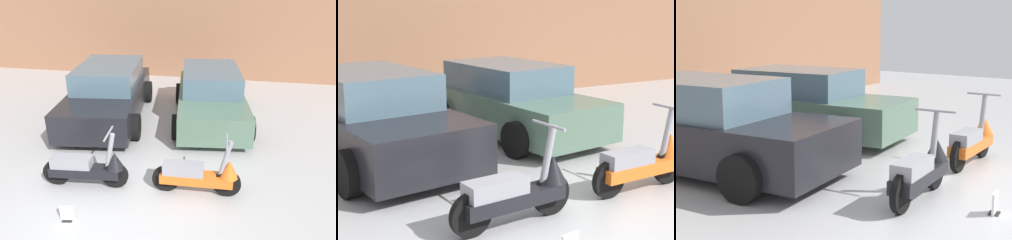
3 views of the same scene
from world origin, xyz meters
The scene contains 7 objects.
ground_plane centered at (0.00, 0.00, 0.00)m, with size 28.00×28.00×0.00m, color #B2B2B2.
wall_back centered at (0.00, 8.43, 2.09)m, with size 19.60×0.12×4.17m, color #9E6B4C.
scooter_front_left centered at (-0.63, 1.10, 0.39)m, with size 1.56×0.56×1.09m.
scooter_front_right centered at (1.35, 1.24, 0.38)m, with size 1.54×0.56×1.08m.
car_rear_left centered at (-1.39, 4.26, 0.67)m, with size 2.38×4.29×1.39m.
car_rear_center centered at (1.27, 4.63, 0.63)m, with size 2.24×4.05×1.32m.
placard_near_left_scooter centered at (-0.61, 0.15, 0.11)m, with size 0.20×0.14×0.26m.
Camera 1 is at (1.70, -3.55, 3.50)m, focal length 35.00 mm.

